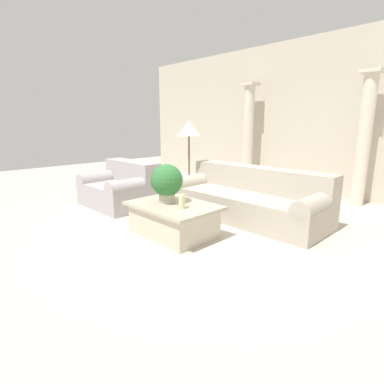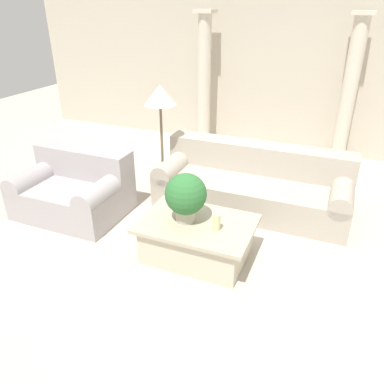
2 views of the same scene
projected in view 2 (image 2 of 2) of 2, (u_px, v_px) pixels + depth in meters
The scene contains 10 objects.
ground_plane at pixel (216, 234), 4.47m from camera, with size 16.00×16.00×0.00m, color #BCB2A3.
wall_back at pixel (282, 59), 6.47m from camera, with size 10.00×0.06×3.20m.
sofa_long at pixel (253, 184), 4.98m from camera, with size 2.50×0.97×0.80m.
loveseat at pixel (75, 188), 4.84m from camera, with size 1.33×0.97×0.80m.
coffee_table at pixel (197, 239), 4.00m from camera, with size 1.19×0.83×0.43m.
potted_plant at pixel (186, 195), 3.81m from camera, with size 0.43×0.43×0.52m.
pillar_candle at pixel (217, 222), 3.73m from camera, with size 0.08×0.08×0.18m.
floor_lamp at pixel (160, 101), 4.95m from camera, with size 0.43×0.43×1.52m.
column_left at pixel (204, 80), 6.77m from camera, with size 0.33×0.33×2.37m.
column_right at pixel (349, 91), 5.93m from camera, with size 0.33×0.33×2.37m.
Camera 2 is at (1.17, -3.58, 2.49)m, focal length 35.00 mm.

